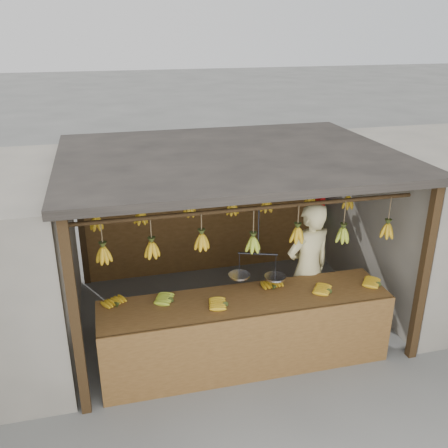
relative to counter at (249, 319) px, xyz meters
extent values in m
plane|color=#5B5B57|center=(0.08, 1.23, -0.71)|extent=(80.00, 80.00, 0.00)
cube|color=black|center=(-1.92, -0.27, 0.44)|extent=(0.10, 0.10, 2.30)
cube|color=black|center=(2.08, -0.27, 0.44)|extent=(0.10, 0.10, 2.30)
cube|color=black|center=(-1.92, 2.73, 0.44)|extent=(0.10, 0.10, 2.30)
cube|color=black|center=(2.08, 2.73, 0.44)|extent=(0.10, 0.10, 2.30)
cube|color=black|center=(0.08, 1.23, 1.64)|extent=(4.30, 3.30, 0.10)
cylinder|color=black|center=(0.08, 0.23, 1.29)|extent=(4.00, 0.05, 0.05)
cylinder|color=black|center=(0.08, 1.23, 1.29)|extent=(4.00, 0.05, 0.05)
cylinder|color=black|center=(0.08, 2.23, 1.29)|extent=(4.00, 0.05, 0.05)
cube|color=brown|center=(0.08, 2.73, 0.19)|extent=(4.00, 0.06, 1.80)
cube|color=brown|center=(0.00, 0.13, 0.15)|extent=(3.48, 0.77, 0.08)
cube|color=brown|center=(0.00, -0.26, -0.26)|extent=(3.48, 0.04, 0.90)
cube|color=black|center=(-1.64, -0.21, -0.30)|extent=(0.07, 0.07, 0.82)
cube|color=black|center=(1.64, -0.21, -0.30)|extent=(0.07, 0.07, 0.82)
cube|color=black|center=(-1.64, 0.47, -0.30)|extent=(0.07, 0.07, 0.82)
cube|color=black|center=(1.64, 0.47, -0.30)|extent=(0.07, 0.07, 0.82)
ellipsoid|color=#BB8A14|center=(-1.48, 0.32, 0.22)|extent=(0.28, 0.30, 0.06)
ellipsoid|color=#92A523|center=(-0.87, 0.28, 0.22)|extent=(0.29, 0.26, 0.06)
ellipsoid|color=#BB8A14|center=(-0.28, 0.04, 0.22)|extent=(0.27, 0.22, 0.06)
ellipsoid|color=#BB8A14|center=(0.41, 0.26, 0.22)|extent=(0.20, 0.26, 0.06)
ellipsoid|color=#BB8A14|center=(1.02, 0.02, 0.22)|extent=(0.30, 0.29, 0.06)
ellipsoid|color=#BB8A14|center=(1.69, 0.03, 0.22)|extent=(0.30, 0.29, 0.06)
ellipsoid|color=#BB8A14|center=(-1.59, 0.24, 0.91)|extent=(0.16, 0.16, 0.28)
ellipsoid|color=#BB8A14|center=(-1.06, 0.26, 0.90)|extent=(0.16, 0.16, 0.28)
ellipsoid|color=#BB8A14|center=(-0.51, 0.20, 0.97)|extent=(0.16, 0.16, 0.28)
ellipsoid|color=#92A523|center=(0.10, 0.22, 0.86)|extent=(0.16, 0.16, 0.28)
ellipsoid|color=#BB8A14|center=(0.62, 0.18, 0.93)|extent=(0.16, 0.16, 0.28)
ellipsoid|color=#92A523|center=(1.22, 0.21, 0.86)|extent=(0.16, 0.16, 0.28)
ellipsoid|color=#BB8A14|center=(1.81, 0.20, 0.86)|extent=(0.16, 0.16, 0.28)
ellipsoid|color=#BB8A14|center=(-1.65, 1.18, 0.92)|extent=(0.16, 0.16, 0.28)
ellipsoid|color=#BB8A14|center=(-1.10, 1.18, 0.95)|extent=(0.16, 0.16, 0.28)
ellipsoid|color=#BB8A14|center=(-0.46, 1.23, 0.97)|extent=(0.16, 0.16, 0.28)
ellipsoid|color=#BB8A14|center=(0.10, 1.18, 0.96)|extent=(0.16, 0.16, 0.28)
ellipsoid|color=#BB8A14|center=(0.60, 1.22, 0.95)|extent=(0.16, 0.16, 0.28)
ellipsoid|color=#BB8A14|center=(1.23, 1.22, 0.97)|extent=(0.16, 0.16, 0.28)
ellipsoid|color=#BB8A14|center=(1.81, 1.23, 0.88)|extent=(0.16, 0.16, 0.28)
ellipsoid|color=#BB8A14|center=(-1.64, 2.21, 0.92)|extent=(0.16, 0.16, 0.28)
ellipsoid|color=#BB8A14|center=(-1.02, 2.20, 0.88)|extent=(0.16, 0.16, 0.28)
ellipsoid|color=#92A523|center=(-0.46, 2.26, 0.89)|extent=(0.16, 0.16, 0.28)
ellipsoid|color=#BB8A14|center=(0.13, 2.23, 0.88)|extent=(0.16, 0.16, 0.28)
ellipsoid|color=#BB8A14|center=(0.65, 2.18, 0.86)|extent=(0.16, 0.16, 0.28)
ellipsoid|color=#BB8A14|center=(1.17, 2.26, 0.86)|extent=(0.16, 0.16, 0.28)
ellipsoid|color=#BB8A14|center=(1.81, 2.27, 0.92)|extent=(0.16, 0.16, 0.28)
cylinder|color=black|center=(0.16, 0.23, 1.01)|extent=(0.02, 0.02, 0.57)
cylinder|color=black|center=(0.16, 0.23, 0.72)|extent=(0.45, 0.18, 0.02)
cylinder|color=silver|center=(-0.04, 0.30, 0.42)|extent=(0.25, 0.25, 0.02)
cylinder|color=silver|center=(0.36, 0.16, 0.42)|extent=(0.25, 0.25, 0.02)
imported|color=beige|center=(1.00, 0.63, 0.22)|extent=(0.77, 0.60, 1.85)
cube|color=#1426BF|center=(2.02, 2.58, 0.71)|extent=(0.08, 0.26, 0.34)
cube|color=red|center=(2.02, 2.58, 0.46)|extent=(0.08, 0.26, 0.34)
cube|color=#199926|center=(2.02, 2.58, 0.13)|extent=(0.08, 0.26, 0.34)
cube|color=yellow|center=(2.02, 2.58, -0.13)|extent=(0.08, 0.26, 0.34)
camera|label=1|loc=(-1.50, -4.80, 3.25)|focal=40.00mm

